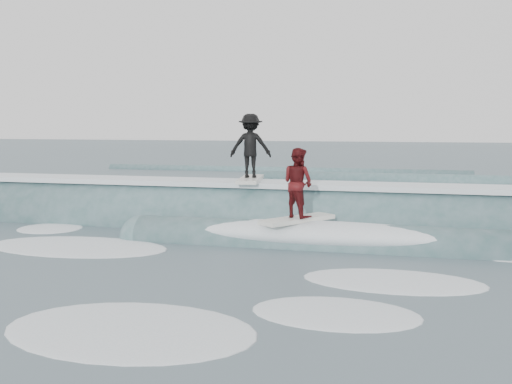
# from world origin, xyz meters

# --- Properties ---
(ground) EXTENTS (160.00, 160.00, 0.00)m
(ground) POSITION_xyz_m (0.00, 0.00, 0.00)
(ground) COLOR #425960
(ground) RESTS_ON ground
(breaking_wave) EXTENTS (21.23, 3.99, 2.43)m
(breaking_wave) POSITION_xyz_m (0.25, 3.78, 0.04)
(breaking_wave) COLOR #3A6162
(breaking_wave) RESTS_ON ground
(surfer_black) EXTENTS (1.24, 2.05, 1.87)m
(surfer_black) POSITION_xyz_m (-0.40, 4.09, 2.20)
(surfer_black) COLOR silver
(surfer_black) RESTS_ON ground
(surfer_red) EXTENTS (1.66, 1.92, 1.75)m
(surfer_red) POSITION_xyz_m (1.31, 1.89, 1.40)
(surfer_red) COLOR silver
(surfer_red) RESTS_ON ground
(whitewater) EXTENTS (13.94, 8.39, 0.10)m
(whitewater) POSITION_xyz_m (0.30, -0.86, 0.00)
(whitewater) COLOR white
(whitewater) RESTS_ON ground
(far_swells) EXTENTS (40.22, 8.65, 0.80)m
(far_swells) POSITION_xyz_m (-1.45, 17.65, 0.00)
(far_swells) COLOR #3A6162
(far_swells) RESTS_ON ground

